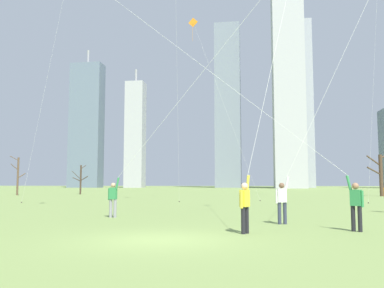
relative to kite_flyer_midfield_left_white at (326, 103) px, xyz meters
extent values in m
plane|color=#7A934C|center=(-5.58, -5.58, -4.88)|extent=(400.00, 400.00, 0.00)
cylinder|color=#33384C|center=(-1.97, -0.54, -4.46)|extent=(0.14, 0.14, 0.85)
cylinder|color=#33384C|center=(-1.75, -0.49, -4.46)|extent=(0.14, 0.14, 0.85)
cube|color=white|center=(-1.86, -0.51, -3.76)|extent=(0.38, 0.27, 0.54)
sphere|color=brown|center=(-1.86, -0.51, -3.37)|extent=(0.22, 0.22, 0.22)
cylinder|color=white|center=(-2.07, -0.56, -3.79)|extent=(0.09, 0.09, 0.55)
cylinder|color=white|center=(-1.66, -0.47, -3.29)|extent=(0.22, 0.13, 0.56)
cylinder|color=black|center=(-3.30, -3.87, -4.46)|extent=(0.14, 0.14, 0.85)
cylinder|color=black|center=(-3.20, -3.67, -4.46)|extent=(0.14, 0.14, 0.85)
cube|color=yellow|center=(-3.25, -3.77, -3.76)|extent=(0.34, 0.39, 0.54)
sphere|color=beige|center=(-3.25, -3.77, -3.37)|extent=(0.22, 0.22, 0.22)
cylinder|color=yellow|center=(-3.35, -3.95, -3.79)|extent=(0.09, 0.09, 0.55)
cylinder|color=yellow|center=(-3.15, -3.58, -3.29)|extent=(0.17, 0.22, 0.56)
cylinder|color=gray|center=(-9.59, 1.49, -4.46)|extent=(0.14, 0.14, 0.85)
cylinder|color=gray|center=(-9.38, 1.47, -4.46)|extent=(0.14, 0.14, 0.85)
cube|color=#338C4C|center=(-9.49, 1.48, -3.76)|extent=(0.36, 0.23, 0.54)
sphere|color=tan|center=(-9.49, 1.48, -3.37)|extent=(0.22, 0.22, 0.22)
cylinder|color=#338C4C|center=(-9.69, 1.50, -3.79)|extent=(0.09, 0.09, 0.55)
cylinder|color=#338C4C|center=(-9.28, 1.46, -3.29)|extent=(0.21, 0.11, 0.56)
cylinder|color=silver|center=(-5.56, 1.00, 1.30)|extent=(7.44, 0.93, 8.68)
cylinder|color=black|center=(0.52, -2.71, -4.46)|extent=(0.14, 0.14, 0.85)
cylinder|color=black|center=(0.33, -2.59, -4.46)|extent=(0.14, 0.14, 0.85)
cube|color=#338C4C|center=(0.42, -2.65, -3.76)|extent=(0.39, 0.35, 0.54)
sphere|color=#9E7051|center=(0.42, -2.65, -3.37)|extent=(0.22, 0.22, 0.22)
cylinder|color=#338C4C|center=(0.60, -2.76, -3.79)|extent=(0.09, 0.09, 0.55)
cylinder|color=#338C4C|center=(0.25, -2.54, -3.29)|extent=(0.22, 0.18, 0.56)
cylinder|color=silver|center=(-6.89, 0.63, 3.36)|extent=(14.28, 6.36, 12.79)
cylinder|color=silver|center=(7.36, 18.35, 8.72)|extent=(2.70, 2.12, 27.13)
cylinder|color=#3F3833|center=(6.02, 17.30, -4.84)|extent=(0.10, 0.10, 0.08)
cube|color=orange|center=(-8.59, 21.38, 12.39)|extent=(1.01, 0.48, 1.07)
cylinder|color=black|center=(-8.59, 21.38, 12.39)|extent=(0.06, 0.25, 0.69)
cylinder|color=orange|center=(-8.62, 21.24, 11.22)|extent=(0.02, 0.02, 1.52)
cylinder|color=silver|center=(-5.49, 20.85, 3.77)|extent=(6.21, 1.06, 17.23)
cylinder|color=#3F3833|center=(-2.39, 20.33, -4.84)|extent=(0.10, 0.10, 0.08)
cylinder|color=silver|center=(-19.90, 14.80, 6.95)|extent=(3.44, 1.44, 23.59)
cylinder|color=#3F3833|center=(-21.62, 14.09, -4.84)|extent=(0.10, 0.10, 0.08)
cylinder|color=silver|center=(-8.99, 15.06, 5.47)|extent=(0.36, 4.31, 20.63)
cylinder|color=#3F3833|center=(-9.17, 17.21, -4.84)|extent=(0.10, 0.10, 0.08)
cylinder|color=#423326|center=(-27.08, 38.10, -2.83)|extent=(0.24, 0.24, 4.11)
cylinder|color=#423326|center=(-27.54, 37.66, -2.21)|extent=(1.00, 0.98, 1.17)
cylinder|color=#423326|center=(-27.00, 38.69, -1.04)|extent=(0.26, 1.22, 0.60)
cylinder|color=#423326|center=(-27.88, 38.55, -2.77)|extent=(1.67, 0.99, 0.63)
cylinder|color=#423326|center=(-26.52, 38.01, -2.66)|extent=(1.20, 0.32, 0.71)
cylinder|color=#4C3828|center=(12.34, 35.51, -2.37)|extent=(0.44, 0.44, 5.03)
cylinder|color=#4C3828|center=(11.45, 35.07, -1.84)|extent=(1.91, 1.06, 1.04)
cylinder|color=#4C3828|center=(11.51, 35.33, -0.59)|extent=(1.78, 0.54, 1.34)
cylinder|color=brown|center=(-33.26, 32.49, -2.42)|extent=(0.24, 0.24, 4.91)
cylinder|color=brown|center=(-34.06, 32.80, -0.05)|extent=(1.65, 0.71, 0.71)
cylinder|color=brown|center=(-32.88, 32.74, -2.33)|extent=(0.87, 0.63, 0.71)
cylinder|color=brown|center=(-33.67, 33.19, -1.10)|extent=(0.92, 1.47, 0.77)
cylinder|color=brown|center=(-33.56, 32.13, -1.22)|extent=(0.71, 0.84, 0.84)
cube|color=gray|center=(-11.28, 124.03, 23.22)|extent=(8.55, 11.16, 56.21)
cube|color=#B2B2B7|center=(7.87, 108.26, 28.09)|extent=(9.12, 10.95, 65.94)
cube|color=slate|center=(-59.13, 115.25, 16.36)|extent=(10.70, 5.81, 42.48)
cylinder|color=#99999E|center=(-59.13, 115.25, 40.10)|extent=(0.80, 0.80, 5.01)
cube|color=#9EA3AD|center=(13.22, 124.31, 23.40)|extent=(7.58, 8.83, 56.56)
cube|color=#B2B2B7|center=(-42.03, 115.73, 12.92)|extent=(6.09, 5.42, 35.60)
cylinder|color=#99999E|center=(-42.03, 115.73, 32.96)|extent=(0.80, 0.80, 4.49)
camera|label=1|loc=(-2.97, -17.18, -3.26)|focal=38.50mm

